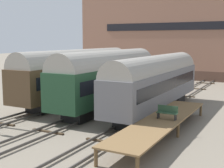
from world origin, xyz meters
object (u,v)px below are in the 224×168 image
at_px(train_car_grey, 156,80).
at_px(bench, 167,112).
at_px(train_car_brown, 78,72).
at_px(train_car_green, 109,76).

height_order(train_car_grey, bench, train_car_grey).
bearing_deg(train_car_brown, train_car_green, -19.88).
bearing_deg(train_car_green, bench, -35.34).
xyz_separation_m(train_car_grey, train_car_brown, (-8.99, 1.27, 0.19)).
distance_m(train_car_grey, bench, 6.42).
relative_size(train_car_grey, train_car_brown, 0.92).
height_order(train_car_brown, bench, train_car_brown).
height_order(train_car_brown, train_car_green, train_car_green).
xyz_separation_m(train_car_grey, bench, (2.88, -5.58, -1.33)).
height_order(train_car_grey, train_car_brown, train_car_brown).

